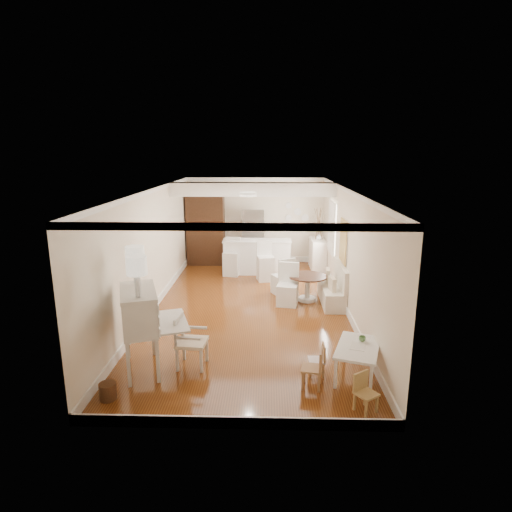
{
  "coord_description": "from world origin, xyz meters",
  "views": [
    {
      "loc": [
        0.41,
        -9.5,
        3.63
      ],
      "look_at": [
        0.15,
        0.3,
        1.22
      ],
      "focal_mm": 30.0,
      "sensor_mm": 36.0,
      "label": 1
    }
  ],
  "objects_px": {
    "fridge": "(264,237)",
    "kids_chair_b": "(316,360)",
    "wicker_basket": "(108,391)",
    "kids_table": "(357,361)",
    "kids_chair_c": "(366,393)",
    "dining_table": "(307,288)",
    "secretary_bureau": "(140,330)",
    "bar_stool_left": "(232,257)",
    "bar_stool_right": "(266,261)",
    "breakfast_counter": "(257,257)",
    "slip_chair_near": "(288,285)",
    "sideboard": "(318,254)",
    "pantry_cabinet": "(206,229)",
    "kids_chair_a": "(312,368)",
    "gustavian_armchair": "(192,341)",
    "slip_chair_far": "(283,276)"
  },
  "relations": [
    {
      "from": "bar_stool_right",
      "to": "wicker_basket",
      "type": "bearing_deg",
      "value": -122.78
    },
    {
      "from": "kids_table",
      "to": "bar_stool_left",
      "type": "height_order",
      "value": "bar_stool_left"
    },
    {
      "from": "secretary_bureau",
      "to": "slip_chair_near",
      "type": "xyz_separation_m",
      "value": [
        2.61,
        3.26,
        -0.21
      ]
    },
    {
      "from": "pantry_cabinet",
      "to": "sideboard",
      "type": "bearing_deg",
      "value": -8.2
    },
    {
      "from": "kids_chair_b",
      "to": "kids_chair_c",
      "type": "distance_m",
      "value": 1.17
    },
    {
      "from": "slip_chair_far",
      "to": "secretary_bureau",
      "type": "bearing_deg",
      "value": 31.22
    },
    {
      "from": "gustavian_armchair",
      "to": "sideboard",
      "type": "relative_size",
      "value": 0.94
    },
    {
      "from": "dining_table",
      "to": "bar_stool_right",
      "type": "bearing_deg",
      "value": 121.6
    },
    {
      "from": "breakfast_counter",
      "to": "wicker_basket",
      "type": "bearing_deg",
      "value": -106.59
    },
    {
      "from": "sideboard",
      "to": "kids_chair_a",
      "type": "bearing_deg",
      "value": -98.9
    },
    {
      "from": "secretary_bureau",
      "to": "breakfast_counter",
      "type": "bearing_deg",
      "value": 54.6
    },
    {
      "from": "secretary_bureau",
      "to": "breakfast_counter",
      "type": "xyz_separation_m",
      "value": [
        1.8,
        6.02,
        -0.2
      ]
    },
    {
      "from": "slip_chair_far",
      "to": "kids_table",
      "type": "bearing_deg",
      "value": 77.46
    },
    {
      "from": "gustavian_armchair",
      "to": "kids_chair_c",
      "type": "xyz_separation_m",
      "value": [
        2.7,
        -1.26,
        -0.17
      ]
    },
    {
      "from": "kids_table",
      "to": "kids_chair_b",
      "type": "relative_size",
      "value": 1.94
    },
    {
      "from": "kids_chair_b",
      "to": "pantry_cabinet",
      "type": "relative_size",
      "value": 0.24
    },
    {
      "from": "slip_chair_near",
      "to": "sideboard",
      "type": "relative_size",
      "value": 1.03
    },
    {
      "from": "kids_chair_b",
      "to": "pantry_cabinet",
      "type": "bearing_deg",
      "value": -159.59
    },
    {
      "from": "bar_stool_left",
      "to": "breakfast_counter",
      "type": "bearing_deg",
      "value": 29.44
    },
    {
      "from": "kids_chair_c",
      "to": "dining_table",
      "type": "relative_size",
      "value": 0.61
    },
    {
      "from": "secretary_bureau",
      "to": "sideboard",
      "type": "xyz_separation_m",
      "value": [
        3.7,
        6.59,
        -0.25
      ]
    },
    {
      "from": "bar_stool_left",
      "to": "bar_stool_right",
      "type": "relative_size",
      "value": 1.0
    },
    {
      "from": "bar_stool_right",
      "to": "sideboard",
      "type": "distance_m",
      "value": 2.11
    },
    {
      "from": "secretary_bureau",
      "to": "kids_chair_b",
      "type": "bearing_deg",
      "value": -20.76
    },
    {
      "from": "breakfast_counter",
      "to": "bar_stool_left",
      "type": "relative_size",
      "value": 1.82
    },
    {
      "from": "wicker_basket",
      "to": "kids_chair_a",
      "type": "height_order",
      "value": "kids_chair_a"
    },
    {
      "from": "gustavian_armchair",
      "to": "bar_stool_right",
      "type": "distance_m",
      "value": 5.25
    },
    {
      "from": "fridge",
      "to": "kids_chair_b",
      "type": "bearing_deg",
      "value": -82.56
    },
    {
      "from": "dining_table",
      "to": "pantry_cabinet",
      "type": "bearing_deg",
      "value": 130.25
    },
    {
      "from": "kids_chair_c",
      "to": "fridge",
      "type": "distance_m",
      "value": 8.35
    },
    {
      "from": "kids_chair_b",
      "to": "fridge",
      "type": "bearing_deg",
      "value": -173.64
    },
    {
      "from": "sideboard",
      "to": "gustavian_armchair",
      "type": "bearing_deg",
      "value": -115.84
    },
    {
      "from": "breakfast_counter",
      "to": "dining_table",
      "type": "bearing_deg",
      "value": -62.1
    },
    {
      "from": "kids_table",
      "to": "bar_stool_right",
      "type": "height_order",
      "value": "bar_stool_right"
    },
    {
      "from": "secretary_bureau",
      "to": "kids_chair_c",
      "type": "distance_m",
      "value": 3.73
    },
    {
      "from": "bar_stool_left",
      "to": "pantry_cabinet",
      "type": "height_order",
      "value": "pantry_cabinet"
    },
    {
      "from": "kids_chair_c",
      "to": "slip_chair_far",
      "type": "xyz_separation_m",
      "value": [
        -1.01,
        5.18,
        0.21
      ]
    },
    {
      "from": "wicker_basket",
      "to": "bar_stool_right",
      "type": "height_order",
      "value": "bar_stool_right"
    },
    {
      "from": "secretary_bureau",
      "to": "kids_chair_b",
      "type": "distance_m",
      "value": 2.97
    },
    {
      "from": "sideboard",
      "to": "kids_table",
      "type": "bearing_deg",
      "value": -92.67
    },
    {
      "from": "kids_chair_c",
      "to": "pantry_cabinet",
      "type": "xyz_separation_m",
      "value": [
        -3.43,
        8.22,
        0.86
      ]
    },
    {
      "from": "wicker_basket",
      "to": "kids_table",
      "type": "height_order",
      "value": "kids_table"
    },
    {
      "from": "kids_chair_c",
      "to": "bar_stool_left",
      "type": "distance_m",
      "value": 7.32
    },
    {
      "from": "bar_stool_left",
      "to": "pantry_cabinet",
      "type": "bearing_deg",
      "value": 136.0
    },
    {
      "from": "kids_chair_a",
      "to": "pantry_cabinet",
      "type": "distance_m",
      "value": 8.1
    },
    {
      "from": "slip_chair_far",
      "to": "kids_chair_c",
      "type": "bearing_deg",
      "value": 74.08
    },
    {
      "from": "dining_table",
      "to": "fridge",
      "type": "xyz_separation_m",
      "value": [
        -1.11,
        3.53,
        0.58
      ]
    },
    {
      "from": "kids_table",
      "to": "fridge",
      "type": "bearing_deg",
      "value": 102.52
    },
    {
      "from": "wicker_basket",
      "to": "kids_table",
      "type": "bearing_deg",
      "value": 11.37
    },
    {
      "from": "sideboard",
      "to": "kids_chair_b",
      "type": "bearing_deg",
      "value": -98.32
    }
  ]
}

